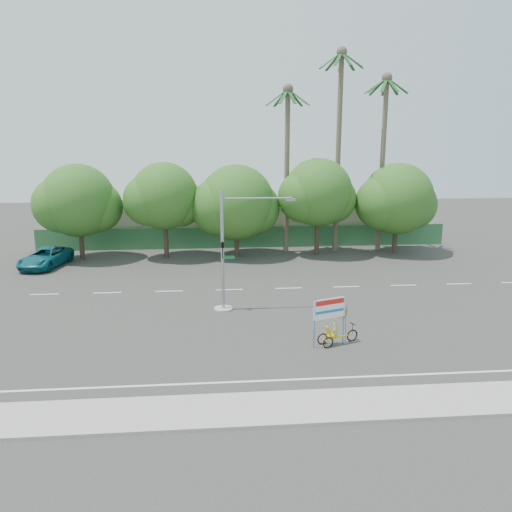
{
  "coord_description": "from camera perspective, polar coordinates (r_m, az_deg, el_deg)",
  "views": [
    {
      "loc": [
        -3.04,
        -24.03,
        9.64
      ],
      "look_at": [
        -0.68,
        2.69,
        3.5
      ],
      "focal_mm": 35.0,
      "sensor_mm": 36.0,
      "label": 1
    }
  ],
  "objects": [
    {
      "name": "traffic_signal",
      "position": [
        28.82,
        -3.23,
        -0.61
      ],
      "size": [
        4.72,
        1.1,
        7.0
      ],
      "color": "gray",
      "rests_on": "ground"
    },
    {
      "name": "tree_left",
      "position": [
        42.47,
        -10.49,
        6.49
      ],
      "size": [
        6.66,
        5.6,
        8.07
      ],
      "color": "#473828",
      "rests_on": "ground"
    },
    {
      "name": "building_left",
      "position": [
        51.09,
        -12.85,
        3.97
      ],
      "size": [
        12.0,
        8.0,
        4.0
      ],
      "primitive_type": "cube",
      "color": "#C1B69A",
      "rests_on": "ground"
    },
    {
      "name": "tree_center",
      "position": [
        42.4,
        -2.33,
        5.87
      ],
      "size": [
        7.62,
        6.4,
        7.85
      ],
      "color": "#473828",
      "rests_on": "ground"
    },
    {
      "name": "tree_far_right",
      "position": [
        45.25,
        15.77,
        6.07
      ],
      "size": [
        7.38,
        6.2,
        7.94
      ],
      "color": "#473828",
      "rests_on": "ground"
    },
    {
      "name": "ground",
      "position": [
        26.07,
        2.03,
        -8.82
      ],
      "size": [
        120.0,
        120.0,
        0.0
      ],
      "primitive_type": "plane",
      "color": "#33302D",
      "rests_on": "ground"
    },
    {
      "name": "tree_far_left",
      "position": [
        43.73,
        -19.69,
        5.74
      ],
      "size": [
        7.14,
        6.0,
        7.96
      ],
      "color": "#473828",
      "rests_on": "ground"
    },
    {
      "name": "building_right",
      "position": [
        51.83,
        7.33,
        4.09
      ],
      "size": [
        14.0,
        8.0,
        3.6
      ],
      "primitive_type": "cube",
      "color": "#C1B69A",
      "rests_on": "ground"
    },
    {
      "name": "sidewalk_near",
      "position": [
        19.35,
        4.87,
        -16.84
      ],
      "size": [
        50.0,
        2.4,
        0.12
      ],
      "primitive_type": "cube",
      "color": "gray",
      "rests_on": "ground"
    },
    {
      "name": "trike_billboard",
      "position": [
        24.64,
        8.83,
        -7.78
      ],
      "size": [
        2.43,
        1.08,
        2.51
      ],
      "rotation": [
        0.0,
        0.0,
        0.33
      ],
      "color": "black",
      "rests_on": "ground"
    },
    {
      "name": "palm_mid",
      "position": [
        46.06,
        14.35,
        12.2
      ],
      "size": [
        3.73,
        3.79,
        15.45
      ],
      "color": "#70604C",
      "rests_on": "ground"
    },
    {
      "name": "fence",
      "position": [
        46.45,
        -1.2,
        2.17
      ],
      "size": [
        38.0,
        0.08,
        2.0
      ],
      "primitive_type": "cube",
      "color": "#336B3D",
      "rests_on": "ground"
    },
    {
      "name": "palm_tall",
      "position": [
        44.92,
        9.46,
        13.77
      ],
      "size": [
        3.73,
        3.79,
        17.45
      ],
      "color": "#70604C",
      "rests_on": "ground"
    },
    {
      "name": "tree_right",
      "position": [
        43.21,
        7.05,
        6.95
      ],
      "size": [
        6.9,
        5.8,
        8.36
      ],
      "color": "#473828",
      "rests_on": "ground"
    },
    {
      "name": "pickup_truck",
      "position": [
        42.72,
        -22.93,
        -0.15
      ],
      "size": [
        3.5,
        5.79,
        1.5
      ],
      "primitive_type": "imported",
      "rotation": [
        0.0,
        0.0,
        -0.2
      ],
      "color": "#0E5C67",
      "rests_on": "ground"
    },
    {
      "name": "palm_short",
      "position": [
        44.03,
        3.58,
        11.85
      ],
      "size": [
        3.73,
        3.79,
        14.45
      ],
      "color": "#70604C",
      "rests_on": "ground"
    }
  ]
}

